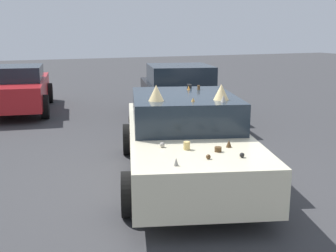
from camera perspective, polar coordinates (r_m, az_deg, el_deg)
ground_plane at (r=7.01m, az=2.28°, el=-6.97°), size 60.00×60.00×0.00m
art_car_decorated at (r=6.84m, az=2.30°, el=-1.46°), size 4.87×3.04×1.60m
parked_sedan_far_right at (r=11.43m, az=1.70°, el=4.60°), size 4.59×2.78×1.46m
parked_sedan_row_back_far at (r=13.25m, az=-20.34°, el=4.87°), size 4.48×2.56×1.38m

